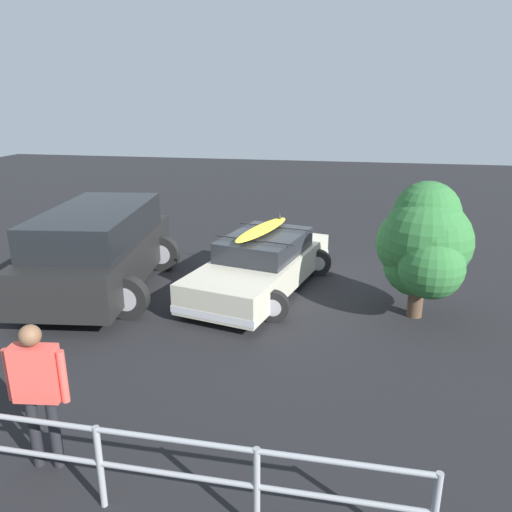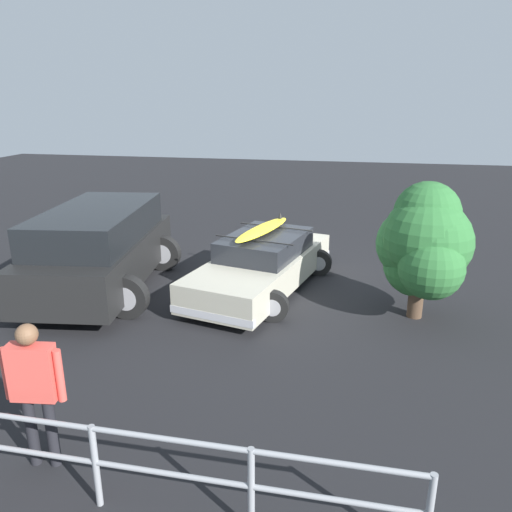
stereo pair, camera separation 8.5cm
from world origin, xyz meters
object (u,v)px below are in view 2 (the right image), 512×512
object	(u,v)px
sedan_car	(262,264)
bush_near_left	(424,244)
suv_car	(100,248)
person_bystander	(34,383)

from	to	relation	value
sedan_car	bush_near_left	size ratio (longest dim) A/B	1.85
suv_car	person_bystander	bearing A→B (deg)	110.86
sedan_car	suv_car	world-z (taller)	suv_car
person_bystander	bush_near_left	xyz separation A→B (m)	(-4.59, -5.03, 0.39)
suv_car	bush_near_left	size ratio (longest dim) A/B	1.90
sedan_car	bush_near_left	distance (m)	3.38
sedan_car	person_bystander	size ratio (longest dim) A/B	2.70
person_bystander	bush_near_left	size ratio (longest dim) A/B	0.68
suv_car	bush_near_left	world-z (taller)	bush_near_left
bush_near_left	suv_car	bearing A→B (deg)	-0.77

